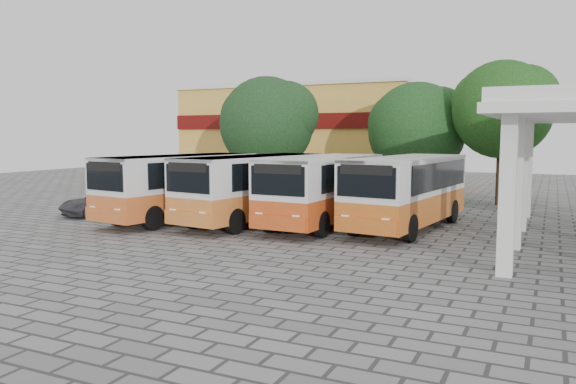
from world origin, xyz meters
The scene contains 10 objects.
ground centered at (0.00, 0.00, 0.00)m, with size 90.00×90.00×0.00m, color slate.
shophouse_block centered at (-11.00, 25.99, 4.16)m, with size 20.40×10.40×8.30m.
bus_far_left centered at (-7.27, 2.35, 1.82)m, with size 3.99×9.05×3.14m.
bus_centre_left centered at (-3.61, 3.08, 1.83)m, with size 3.93×9.07×3.16m.
bus_centre_right centered at (-0.37, 3.77, 1.82)m, with size 3.01×8.81×3.14m.
bus_far_right centered at (3.29, 4.46, 1.83)m, with size 3.70×9.05×3.17m.
tree_left centered at (-7.96, 12.99, 5.03)m, with size 6.47×6.16×7.91m.
tree_middle centered at (1.06, 16.50, 4.60)m, with size 6.52×6.21×7.50m.
tree_right centered at (6.26, 15.23, 5.77)m, with size 5.97×5.68×8.42m.
parked_car centered at (-11.99, 2.18, 0.62)m, with size 2.06×4.46×1.24m, color #313135.
Camera 1 is at (9.02, -19.79, 4.13)m, focal length 35.00 mm.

